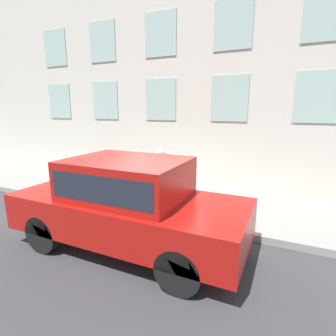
% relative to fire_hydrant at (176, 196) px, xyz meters
% --- Properties ---
extents(ground_plane, '(80.00, 80.00, 0.00)m').
position_rel_fire_hydrant_xyz_m(ground_plane, '(-0.62, 0.36, -0.60)').
color(ground_plane, '#38383A').
extents(sidewalk, '(2.89, 60.00, 0.17)m').
position_rel_fire_hydrant_xyz_m(sidewalk, '(0.83, 0.36, -0.51)').
color(sidewalk, gray).
rests_on(sidewalk, ground_plane).
extents(building_facade, '(0.33, 40.00, 11.31)m').
position_rel_fire_hydrant_xyz_m(building_facade, '(2.42, 0.36, 5.05)').
color(building_facade, beige).
rests_on(building_facade, ground_plane).
extents(fire_hydrant, '(0.32, 0.44, 0.83)m').
position_rel_fire_hydrant_xyz_m(fire_hydrant, '(0.00, 0.00, 0.00)').
color(fire_hydrant, gray).
rests_on(fire_hydrant, sidewalk).
extents(person, '(0.40, 0.27, 1.67)m').
position_rel_fire_hydrant_xyz_m(person, '(0.43, 0.68, 0.58)').
color(person, '#998466').
rests_on(person, sidewalk).
extents(parked_car_red_near, '(2.04, 4.94, 1.95)m').
position_rel_fire_hydrant_xyz_m(parked_car_red_near, '(-1.98, 0.24, 0.47)').
color(parked_car_red_near, black).
rests_on(parked_car_red_near, ground_plane).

